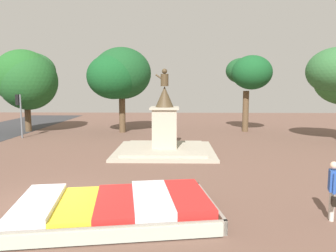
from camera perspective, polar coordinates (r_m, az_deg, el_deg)
The scene contains 8 objects.
ground_plane at distance 11.91m, azimuth -20.57°, elevation -12.79°, with size 74.49×74.49×0.00m, color brown.
flower_planter at distance 10.27m, azimuth -9.02°, elevation -13.95°, with size 6.42×4.39×0.64m.
statue_monument at distance 19.50m, azimuth -0.59°, elevation -1.78°, with size 5.82×5.82×4.93m.
traffic_light_far_corner at distance 26.99m, azimuth -24.49°, elevation 2.96°, with size 0.41×0.29×3.29m.
pedestrian_with_handbag at distance 10.85m, azimuth 26.78°, elevation -9.49°, with size 0.34×0.71×1.76m.
park_tree_far_left at distance 28.72m, azimuth 13.77°, elevation 9.02°, with size 3.65×4.22×6.44m.
park_tree_behind_statue at distance 27.74m, azimuth -8.46°, elevation 9.00°, with size 5.16×5.43×7.10m.
park_tree_far_right at distance 29.90m, azimuth -23.34°, elevation 7.69°, with size 5.13×5.14×6.89m.
Camera 1 is at (4.32, -10.37, 3.95)m, focal length 35.00 mm.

